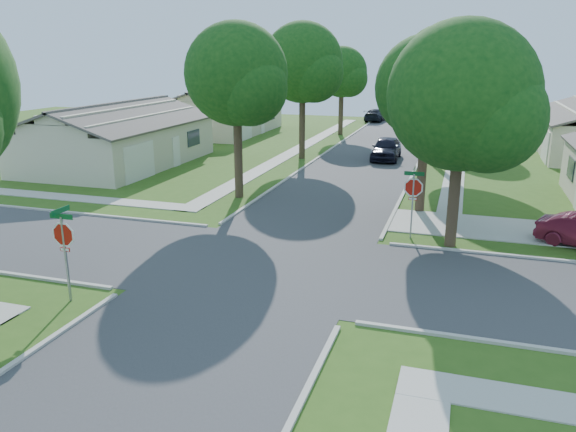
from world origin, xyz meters
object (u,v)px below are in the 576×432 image
(tree_w_near, at_px, (237,79))
(tree_ne_corner, at_px, (464,103))
(car_curb_east, at_px, (386,148))
(tree_e_near, at_px, (428,92))
(tree_w_mid, at_px, (303,66))
(house_nw_far, at_px, (221,117))
(tree_e_far, at_px, (449,70))
(house_nw_near, at_px, (119,142))
(car_curb_west, at_px, (376,115))
(tree_w_far, at_px, (342,74))
(stop_sign_ne, at_px, (413,190))
(stop_sign_sw, at_px, (64,238))
(tree_e_mid, at_px, (442,71))

(tree_w_near, bearing_deg, tree_ne_corner, -23.56)
(tree_w_near, xyz_separation_m, car_curb_east, (5.84, 13.42, -5.31))
(tree_e_near, height_order, tree_w_near, tree_w_near)
(tree_w_mid, distance_m, house_nw_far, 16.56)
(tree_e_far, xyz_separation_m, house_nw_far, (-20.75, -2.01, -4.46))
(tree_e_far, xyz_separation_m, house_nw_near, (-20.75, -19.01, -4.46))
(tree_w_near, distance_m, house_nw_far, 26.05)
(car_curb_west, bearing_deg, tree_e_far, 129.40)
(tree_w_far, distance_m, car_curb_west, 12.96)
(tree_e_near, relative_size, car_curb_east, 1.76)
(tree_ne_corner, distance_m, house_nw_far, 35.90)
(car_curb_east, bearing_deg, car_curb_west, 99.27)
(stop_sign_ne, distance_m, car_curb_east, 18.11)
(house_nw_near, bearing_deg, house_nw_far, 90.00)
(tree_w_mid, distance_m, tree_w_far, 13.04)
(tree_w_mid, bearing_deg, tree_e_near, -51.95)
(tree_e_near, relative_size, house_nw_near, 0.61)
(stop_sign_sw, relative_size, tree_w_near, 0.33)
(tree_ne_corner, distance_m, car_curb_west, 43.11)
(house_nw_far, bearing_deg, tree_w_mid, -44.07)
(car_curb_west, bearing_deg, car_curb_east, 106.34)
(house_nw_far, height_order, car_curb_east, house_nw_far)
(tree_w_far, height_order, house_nw_near, tree_w_far)
(tree_e_mid, xyz_separation_m, tree_e_far, (-0.00, 13.00, -0.27))
(house_nw_near, bearing_deg, stop_sign_sw, -60.17)
(stop_sign_sw, distance_m, tree_w_far, 38.86)
(tree_e_near, bearing_deg, tree_w_near, 180.00)
(tree_e_far, distance_m, car_curb_east, 13.17)
(tree_w_mid, xyz_separation_m, car_curb_east, (5.84, 1.42, -5.69))
(tree_e_far, height_order, tree_w_far, tree_e_far)
(tree_e_near, bearing_deg, tree_e_far, 90.00)
(stop_sign_sw, height_order, tree_w_mid, tree_w_mid)
(house_nw_near, xyz_separation_m, car_curb_west, (12.79, 30.96, -0.82))
(tree_w_near, relative_size, car_curb_west, 1.88)
(car_curb_east, bearing_deg, tree_e_far, 71.62)
(house_nw_near, relative_size, car_curb_east, 2.88)
(tree_e_near, xyz_separation_m, tree_w_mid, (-9.39, 12.00, 0.85))
(stop_sign_sw, xyz_separation_m, tree_w_far, (0.05, 38.71, 3.48))
(tree_e_near, bearing_deg, car_curb_east, 104.82)
(tree_ne_corner, height_order, car_curb_west, tree_ne_corner)
(tree_e_near, relative_size, tree_ne_corner, 0.96)
(stop_sign_ne, distance_m, tree_ne_corner, 3.96)
(tree_e_mid, distance_m, car_curb_west, 26.77)
(house_nw_far, xyz_separation_m, car_curb_east, (17.19, -9.57, -0.71))
(tree_e_far, bearing_deg, tree_w_far, -180.00)
(car_curb_east, bearing_deg, house_nw_near, -157.96)
(tree_ne_corner, relative_size, car_curb_east, 1.84)
(house_nw_far, distance_m, car_curb_east, 19.69)
(stop_sign_ne, xyz_separation_m, car_curb_west, (-7.90, 41.25, -1.34))
(tree_e_far, bearing_deg, stop_sign_ne, -90.10)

